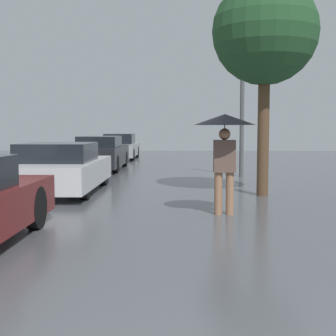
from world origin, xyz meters
The scene contains 6 objects.
pedestrian centered at (0.49, 5.87, 1.46)m, with size 1.09×1.09×1.80m.
parked_car_second centered at (-3.20, 8.82, 0.57)m, with size 1.90×4.21×1.20m.
parked_car_third centered at (-3.22, 15.04, 0.60)m, with size 1.66×4.53×1.26m.
parked_car_farthest centered at (-3.22, 21.19, 0.59)m, with size 1.64×4.29×1.28m.
tree centered at (1.62, 8.26, 3.67)m, with size 2.38×2.38×4.89m.
street_lamp centered at (1.72, 12.53, 2.29)m, with size 0.28×0.28×3.88m.
Camera 1 is at (-0.36, -2.45, 1.55)m, focal length 50.00 mm.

